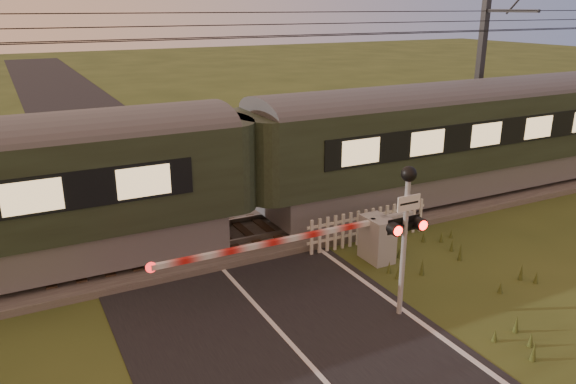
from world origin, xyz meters
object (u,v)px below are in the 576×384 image
crossing_signal (406,215)px  picket_fence (369,226)px  boom_gate (367,238)px  catenary_mast (481,70)px  train (242,167)px

crossing_signal → picket_fence: crossing_signal is taller
boom_gate → catenary_mast: bearing=30.7°
catenary_mast → train: bearing=-168.4°
crossing_signal → train: bearing=103.9°
train → catenary_mast: catenary_mast is taller
picket_fence → catenary_mast: catenary_mast is taller
train → picket_fence: train is taller
picket_fence → catenary_mast: 9.55m
crossing_signal → catenary_mast: 12.28m
picket_fence → catenary_mast: bearing=27.6°
boom_gate → catenary_mast: 10.60m
boom_gate → crossing_signal: size_ratio=2.13×
catenary_mast → crossing_signal: bearing=-141.5°
train → boom_gate: size_ratio=5.58×
train → boom_gate: (2.18, -2.91, -1.44)m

